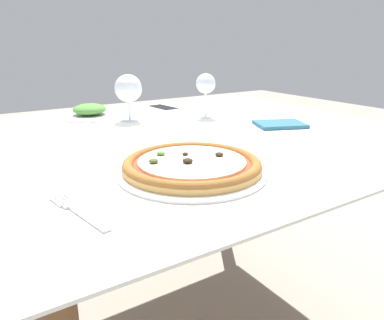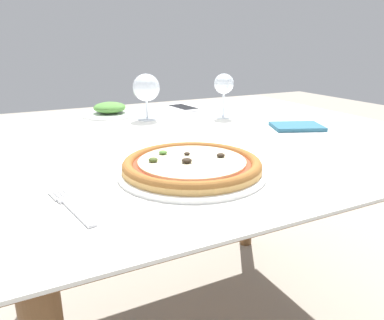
{
  "view_description": "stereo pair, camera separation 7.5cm",
  "coord_description": "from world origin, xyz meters",
  "px_view_note": "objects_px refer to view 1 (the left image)",
  "views": [
    {
      "loc": [
        -0.58,
        -0.91,
        1.0
      ],
      "look_at": [
        -0.19,
        -0.31,
        0.77
      ],
      "focal_mm": 35.0,
      "sensor_mm": 36.0,
      "label": 1
    },
    {
      "loc": [
        -0.51,
        -0.95,
        1.0
      ],
      "look_at": [
        -0.19,
        -0.31,
        0.77
      ],
      "focal_mm": 35.0,
      "sensor_mm": 36.0,
      "label": 2
    }
  ],
  "objects_px": {
    "cell_phone": "(163,108)",
    "side_plate": "(90,112)",
    "dining_table": "(190,159)",
    "fork": "(78,211)",
    "wine_glass_far_left": "(128,89)",
    "wine_glass_far_right": "(206,85)",
    "pizza_plate": "(192,166)"
  },
  "relations": [
    {
      "from": "wine_glass_far_right",
      "to": "side_plate",
      "type": "height_order",
      "value": "wine_glass_far_right"
    },
    {
      "from": "wine_glass_far_right",
      "to": "side_plate",
      "type": "distance_m",
      "value": 0.42
    },
    {
      "from": "cell_phone",
      "to": "side_plate",
      "type": "xyz_separation_m",
      "value": [
        -0.29,
        0.0,
        0.01
      ]
    },
    {
      "from": "fork",
      "to": "side_plate",
      "type": "bearing_deg",
      "value": 70.31
    },
    {
      "from": "wine_glass_far_left",
      "to": "wine_glass_far_right",
      "type": "xyz_separation_m",
      "value": [
        0.25,
        -0.09,
        0.01
      ]
    },
    {
      "from": "wine_glass_far_left",
      "to": "wine_glass_far_right",
      "type": "bearing_deg",
      "value": -18.99
    },
    {
      "from": "side_plate",
      "to": "dining_table",
      "type": "bearing_deg",
      "value": -65.82
    },
    {
      "from": "dining_table",
      "to": "fork",
      "type": "height_order",
      "value": "fork"
    },
    {
      "from": "pizza_plate",
      "to": "fork",
      "type": "bearing_deg",
      "value": -168.21
    },
    {
      "from": "dining_table",
      "to": "side_plate",
      "type": "relative_size",
      "value": 6.21
    },
    {
      "from": "wine_glass_far_left",
      "to": "wine_glass_far_right",
      "type": "relative_size",
      "value": 1.02
    },
    {
      "from": "fork",
      "to": "wine_glass_far_left",
      "type": "relative_size",
      "value": 1.1
    },
    {
      "from": "fork",
      "to": "side_plate",
      "type": "height_order",
      "value": "side_plate"
    },
    {
      "from": "wine_glass_far_left",
      "to": "wine_glass_far_right",
      "type": "distance_m",
      "value": 0.27
    },
    {
      "from": "pizza_plate",
      "to": "cell_phone",
      "type": "xyz_separation_m",
      "value": [
        0.31,
        0.69,
        -0.01
      ]
    },
    {
      "from": "fork",
      "to": "dining_table",
      "type": "bearing_deg",
      "value": 39.3
    },
    {
      "from": "wine_glass_far_left",
      "to": "fork",
      "type": "bearing_deg",
      "value": -120.4
    },
    {
      "from": "fork",
      "to": "wine_glass_far_right",
      "type": "distance_m",
      "value": 0.82
    },
    {
      "from": "pizza_plate",
      "to": "fork",
      "type": "distance_m",
      "value": 0.25
    },
    {
      "from": "dining_table",
      "to": "wine_glass_far_left",
      "type": "distance_m",
      "value": 0.33
    },
    {
      "from": "wine_glass_far_left",
      "to": "cell_phone",
      "type": "height_order",
      "value": "wine_glass_far_left"
    },
    {
      "from": "fork",
      "to": "wine_glass_far_right",
      "type": "height_order",
      "value": "wine_glass_far_right"
    },
    {
      "from": "fork",
      "to": "pizza_plate",
      "type": "bearing_deg",
      "value": 11.79
    },
    {
      "from": "pizza_plate",
      "to": "wine_glass_far_left",
      "type": "relative_size",
      "value": 1.95
    },
    {
      "from": "fork",
      "to": "wine_glass_far_left",
      "type": "bearing_deg",
      "value": 59.6
    },
    {
      "from": "wine_glass_far_left",
      "to": "side_plate",
      "type": "relative_size",
      "value": 0.78
    },
    {
      "from": "cell_phone",
      "to": "side_plate",
      "type": "relative_size",
      "value": 0.76
    },
    {
      "from": "dining_table",
      "to": "cell_phone",
      "type": "distance_m",
      "value": 0.41
    },
    {
      "from": "cell_phone",
      "to": "side_plate",
      "type": "height_order",
      "value": "side_plate"
    },
    {
      "from": "fork",
      "to": "wine_glass_far_left",
      "type": "distance_m",
      "value": 0.72
    },
    {
      "from": "pizza_plate",
      "to": "cell_phone",
      "type": "distance_m",
      "value": 0.75
    },
    {
      "from": "wine_glass_far_right",
      "to": "cell_phone",
      "type": "xyz_separation_m",
      "value": [
        -0.06,
        0.21,
        -0.11
      ]
    }
  ]
}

